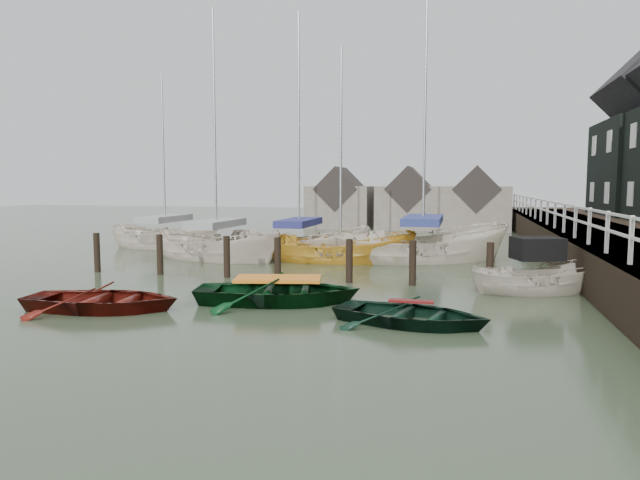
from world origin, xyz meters
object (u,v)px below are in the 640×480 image
(sailboat_a, at_px, (217,257))
(sailboat_b, at_px, (299,254))
(rowboat_dkgreen, at_px, (411,324))
(sailboat_d, at_px, (422,259))
(rowboat_red, at_px, (103,310))
(rowboat_green, at_px, (278,303))
(sailboat_c, at_px, (341,261))
(sailboat_e, at_px, (166,247))
(motorboat, at_px, (537,289))

(sailboat_a, relative_size, sailboat_b, 0.98)
(rowboat_dkgreen, distance_m, sailboat_d, 10.94)
(rowboat_red, xyz_separation_m, rowboat_dkgreen, (7.59, 0.41, 0.00))
(rowboat_green, relative_size, sailboat_d, 0.36)
(sailboat_b, relative_size, sailboat_d, 0.98)
(rowboat_red, distance_m, sailboat_c, 11.00)
(rowboat_green, relative_size, rowboat_dkgreen, 1.24)
(rowboat_dkgreen, height_order, sailboat_d, sailboat_d)
(sailboat_b, bearing_deg, sailboat_d, -97.92)
(rowboat_red, height_order, rowboat_green, rowboat_green)
(sailboat_e, bearing_deg, sailboat_c, -96.37)
(rowboat_dkgreen, relative_size, motorboat, 0.83)
(sailboat_e, bearing_deg, sailboat_a, -117.88)
(sailboat_c, bearing_deg, rowboat_green, 177.36)
(motorboat, bearing_deg, sailboat_d, 11.36)
(rowboat_dkgreen, xyz_separation_m, sailboat_a, (-8.95, 9.39, 0.06))
(sailboat_b, relative_size, sailboat_e, 1.20)
(sailboat_d, xyz_separation_m, sailboat_e, (-12.63, 1.68, 0.00))
(rowboat_dkgreen, distance_m, sailboat_b, 12.83)
(rowboat_dkgreen, bearing_deg, rowboat_green, 81.01)
(sailboat_d, height_order, sailboat_e, sailboat_d)
(sailboat_e, bearing_deg, motorboat, -106.16)
(sailboat_c, height_order, sailboat_e, sailboat_c)
(motorboat, relative_size, sailboat_b, 0.36)
(rowboat_green, distance_m, sailboat_a, 9.53)
(sailboat_c, xyz_separation_m, sailboat_d, (3.23, 1.03, 0.05))
(rowboat_red, height_order, sailboat_c, sailboat_c)
(rowboat_red, relative_size, sailboat_d, 0.32)
(rowboat_dkgreen, height_order, sailboat_c, sailboat_c)
(motorboat, bearing_deg, rowboat_dkgreen, 126.43)
(sailboat_a, height_order, sailboat_e, sailboat_a)
(sailboat_a, bearing_deg, rowboat_dkgreen, -119.95)
(rowboat_dkgreen, relative_size, sailboat_d, 0.29)
(motorboat, relative_size, sailboat_c, 0.43)
(motorboat, bearing_deg, sailboat_e, 44.84)
(rowboat_dkgreen, height_order, sailboat_e, sailboat_e)
(sailboat_c, bearing_deg, motorboat, -130.38)
(rowboat_red, height_order, rowboat_dkgreen, rowboat_red)
(rowboat_green, height_order, sailboat_a, sailboat_a)
(sailboat_b, xyz_separation_m, sailboat_d, (5.42, -0.46, -0.01))
(sailboat_b, relative_size, sailboat_c, 1.20)
(rowboat_dkgreen, relative_size, sailboat_c, 0.36)
(rowboat_dkgreen, xyz_separation_m, sailboat_d, (-0.50, 10.93, 0.06))
(rowboat_dkgreen, bearing_deg, sailboat_b, 40.83)
(motorboat, relative_size, sailboat_a, 0.37)
(sailboat_b, xyz_separation_m, sailboat_e, (-7.22, 1.22, -0.00))
(motorboat, xyz_separation_m, sailboat_b, (-9.11, 6.70, -0.05))
(motorboat, height_order, sailboat_e, sailboat_e)
(sailboat_b, bearing_deg, rowboat_green, -169.97)
(rowboat_green, xyz_separation_m, sailboat_b, (-2.30, 9.90, 0.06))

